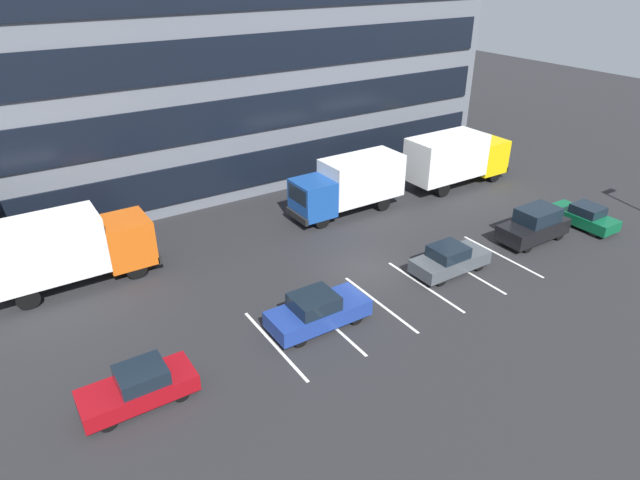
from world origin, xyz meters
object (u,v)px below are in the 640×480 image
object	(u,v)px
sedan_forest	(584,216)
suv_black	(534,225)
box_truck_orange	(65,248)
sedan_maroon	(139,387)
box_truck_yellow	(456,157)
sedan_navy	(317,311)
box_truck_blue	(349,183)
sedan_charcoal	(450,259)

from	to	relation	value
sedan_forest	suv_black	bearing A→B (deg)	173.61
box_truck_orange	sedan_forest	size ratio (longest dim) A/B	2.03
sedan_forest	sedan_maroon	distance (m)	26.60
box_truck_orange	box_truck_yellow	bearing A→B (deg)	-1.57
sedan_navy	sedan_maroon	bearing A→B (deg)	-177.02
box_truck_blue	sedan_maroon	world-z (taller)	box_truck_blue
sedan_forest	sedan_charcoal	bearing A→B (deg)	177.28
sedan_forest	box_truck_yellow	bearing A→B (deg)	100.70
sedan_navy	sedan_forest	bearing A→B (deg)	-0.85
box_truck_yellow	sedan_charcoal	bearing A→B (deg)	-136.23
sedan_charcoal	box_truck_yellow	bearing A→B (deg)	43.77
box_truck_orange	sedan_charcoal	size ratio (longest dim) A/B	1.90
box_truck_orange	sedan_forest	xyz separation A→B (m)	(27.02, -9.67, -1.40)
sedan_maroon	box_truck_orange	bearing A→B (deg)	92.46
sedan_forest	sedan_navy	xyz separation A→B (m)	(-18.70, 0.28, 0.10)
box_truck_orange	box_truck_yellow	world-z (taller)	box_truck_yellow
box_truck_blue	box_truck_yellow	world-z (taller)	box_truck_yellow
box_truck_orange	box_truck_blue	world-z (taller)	box_truck_orange
box_truck_blue	sedan_forest	xyz separation A→B (m)	(10.54, -9.32, -1.27)
sedan_navy	sedan_charcoal	bearing A→B (deg)	1.58
suv_black	sedan_maroon	bearing A→B (deg)	-178.51
sedan_forest	sedan_charcoal	size ratio (longest dim) A/B	0.93
box_truck_blue	sedan_navy	distance (m)	12.24
box_truck_yellow	sedan_navy	xyz separation A→B (m)	(-17.00, -8.71, -1.31)
sedan_charcoal	suv_black	distance (m)	6.51
box_truck_orange	sedan_charcoal	bearing A→B (deg)	-29.12
sedan_maroon	sedan_forest	bearing A→B (deg)	0.29
box_truck_blue	sedan_charcoal	distance (m)	8.91
suv_black	sedan_maroon	size ratio (longest dim) A/B	1.05
box_truck_blue	sedan_charcoal	size ratio (longest dim) A/B	1.77
box_truck_orange	sedan_maroon	distance (m)	9.91
box_truck_orange	sedan_maroon	size ratio (longest dim) A/B	1.94
box_truck_blue	sedan_maroon	distance (m)	18.68
sedan_navy	sedan_charcoal	size ratio (longest dim) A/B	1.08
box_truck_orange	box_truck_yellow	distance (m)	25.33
box_truck_blue	sedan_maroon	size ratio (longest dim) A/B	1.81
box_truck_yellow	sedan_maroon	distance (m)	26.55
box_truck_yellow	sedan_forest	world-z (taller)	box_truck_yellow
sedan_charcoal	suv_black	xyz separation A→B (m)	(6.51, -0.05, 0.23)
sedan_charcoal	suv_black	size ratio (longest dim) A/B	0.97
sedan_forest	sedan_navy	bearing A→B (deg)	179.15
sedan_navy	sedan_maroon	xyz separation A→B (m)	(-7.90, -0.41, -0.07)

